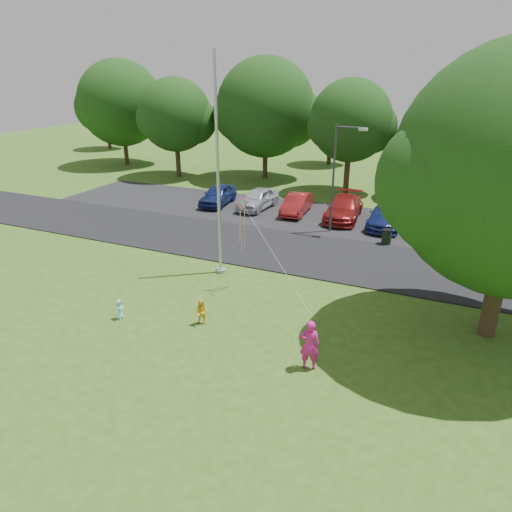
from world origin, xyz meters
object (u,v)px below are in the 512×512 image
at_px(flagpole, 218,189).
at_px(trash_can, 387,237).
at_px(kite, 243,214).
at_px(child_yellow, 202,312).
at_px(street_lamp, 338,170).
at_px(child_blue, 120,309).
at_px(woman, 310,345).

bearing_deg(flagpole, trash_can, 46.30).
bearing_deg(kite, trash_can, 25.96).
xyz_separation_m(trash_can, child_yellow, (-5.15, -11.82, 0.07)).
height_order(street_lamp, child_blue, street_lamp).
relative_size(child_yellow, kite, 0.22).
bearing_deg(woman, street_lamp, -93.33).
xyz_separation_m(street_lamp, kite, (-1.73, -9.25, -0.33)).
xyz_separation_m(trash_can, woman, (-0.51, -12.85, 0.44)).
bearing_deg(street_lamp, woman, -79.03).
distance_m(trash_can, child_blue, 15.24).
bearing_deg(child_yellow, trash_can, 53.50).
xyz_separation_m(street_lamp, child_blue, (-5.11, -13.62, -3.43)).
relative_size(flagpole, child_yellow, 9.52).
bearing_deg(child_blue, trash_can, -27.93).
relative_size(street_lamp, child_blue, 7.74).
bearing_deg(child_blue, woman, -85.45).
height_order(flagpole, woman, flagpole).
bearing_deg(woman, child_yellow, -27.07).
relative_size(woman, kite, 0.37).
xyz_separation_m(flagpole, trash_can, (6.80, 7.12, -3.71)).
bearing_deg(street_lamp, kite, -100.91).
relative_size(flagpole, street_lamp, 1.56).
height_order(trash_can, kite, kite).
relative_size(street_lamp, trash_can, 7.09).
bearing_deg(kite, street_lamp, 46.07).
xyz_separation_m(flagpole, street_lamp, (3.56, 8.00, -0.32)).
bearing_deg(trash_can, street_lamp, 164.78).
xyz_separation_m(trash_can, child_blue, (-8.36, -12.74, -0.04)).
bearing_deg(child_yellow, woman, -25.46).
bearing_deg(child_yellow, kite, 74.21).
height_order(street_lamp, woman, street_lamp).
bearing_deg(child_blue, kite, -32.39).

